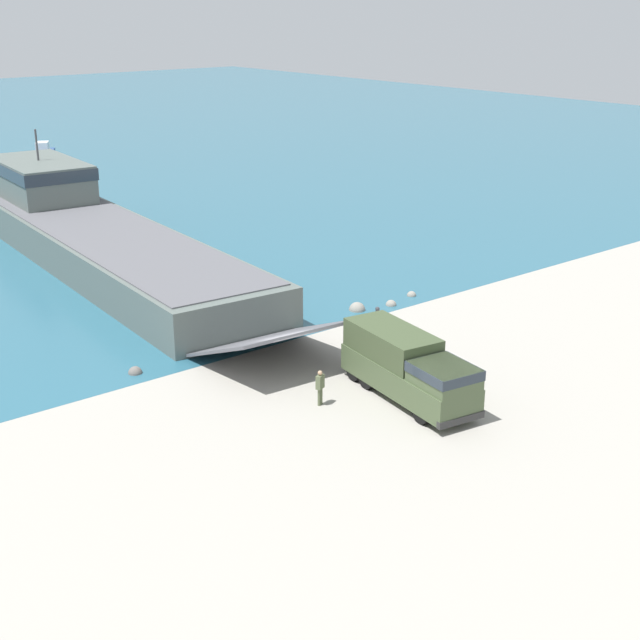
{
  "coord_description": "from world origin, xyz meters",
  "views": [
    {
      "loc": [
        -23.63,
        -32.05,
        17.26
      ],
      "look_at": [
        2.65,
        0.35,
        2.27
      ],
      "focal_mm": 50.0,
      "sensor_mm": 36.0,
      "label": 1
    }
  ],
  "objects_px": {
    "soldier_on_ramp": "(320,385)",
    "landing_craft": "(90,230)",
    "moored_boat_a": "(44,155)",
    "military_truck": "(408,367)",
    "mooring_bollard": "(377,313)"
  },
  "relations": [
    {
      "from": "military_truck",
      "to": "moored_boat_a",
      "type": "relative_size",
      "value": 1.29
    },
    {
      "from": "moored_boat_a",
      "to": "mooring_bollard",
      "type": "height_order",
      "value": "moored_boat_a"
    },
    {
      "from": "landing_craft",
      "to": "moored_boat_a",
      "type": "relative_size",
      "value": 6.91
    },
    {
      "from": "landing_craft",
      "to": "soldier_on_ramp",
      "type": "bearing_deg",
      "value": -91.58
    },
    {
      "from": "moored_boat_a",
      "to": "mooring_bollard",
      "type": "xyz_separation_m",
      "value": [
        -6.81,
        -63.61,
        -0.31
      ]
    },
    {
      "from": "soldier_on_ramp",
      "to": "landing_craft",
      "type": "bearing_deg",
      "value": 150.68
    },
    {
      "from": "landing_craft",
      "to": "soldier_on_ramp",
      "type": "relative_size",
      "value": 25.88
    },
    {
      "from": "landing_craft",
      "to": "soldier_on_ramp",
      "type": "xyz_separation_m",
      "value": [
        -2.93,
        -29.45,
        -1.0
      ]
    },
    {
      "from": "military_truck",
      "to": "moored_boat_a",
      "type": "height_order",
      "value": "military_truck"
    },
    {
      "from": "moored_boat_a",
      "to": "military_truck",
      "type": "bearing_deg",
      "value": -70.72
    },
    {
      "from": "military_truck",
      "to": "soldier_on_ramp",
      "type": "distance_m",
      "value": 4.14
    },
    {
      "from": "mooring_bollard",
      "to": "military_truck",
      "type": "bearing_deg",
      "value": -125.01
    },
    {
      "from": "landing_craft",
      "to": "mooring_bollard",
      "type": "distance_m",
      "value": 23.75
    },
    {
      "from": "military_truck",
      "to": "mooring_bollard",
      "type": "distance_m",
      "value": 10.68
    },
    {
      "from": "soldier_on_ramp",
      "to": "mooring_bollard",
      "type": "xyz_separation_m",
      "value": [
        9.69,
        6.74,
        -0.52
      ]
    }
  ]
}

